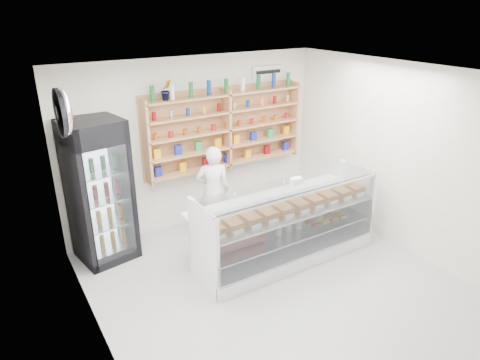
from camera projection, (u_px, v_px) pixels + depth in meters
room at (289, 196)px, 5.11m from camera, size 5.00×5.00×5.00m
display_counter at (286, 238)px, 6.30m from camera, size 2.76×0.82×1.20m
shop_worker at (213, 191)px, 6.88m from camera, size 0.64×0.54×1.49m
drinks_cooler at (99, 192)px, 6.08m from camera, size 0.87×0.85×2.10m
wall_shelving at (227, 129)px, 7.12m from camera, size 2.84×0.28×1.33m
potted_plant at (166, 90)px, 6.33m from camera, size 0.17×0.14×0.31m
security_mirror at (65, 112)px, 4.60m from camera, size 0.15×0.50×0.50m
wall_sign at (268, 72)px, 7.33m from camera, size 0.62×0.03×0.20m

